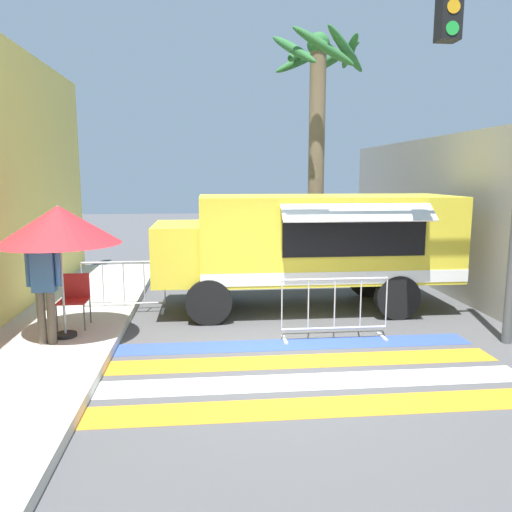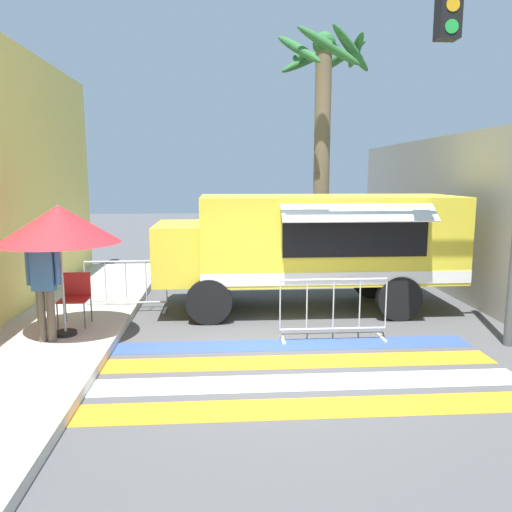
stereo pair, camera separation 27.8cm
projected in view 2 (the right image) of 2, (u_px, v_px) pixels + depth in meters
ground_plane at (285, 365)px, 7.42m from camera, size 60.00×60.00×0.00m
concrete_wall_right at (482, 220)px, 10.38m from camera, size 0.20×16.00×3.72m
crosswalk_painted at (287, 372)px, 7.15m from camera, size 6.40×2.84×0.01m
food_truck at (305, 241)px, 10.27m from camera, size 6.11×2.47×2.37m
traffic_signal_pole at (481, 84)px, 7.54m from camera, size 4.07×0.29×6.09m
patio_umbrella at (59, 225)px, 8.03m from camera, size 1.94×1.94×2.16m
folding_chair at (75, 294)px, 8.86m from camera, size 0.48×0.48×0.92m
vendor_person at (44, 278)px, 7.84m from camera, size 0.53×0.24×1.79m
barricade_front at (333, 310)px, 8.46m from camera, size 1.84×0.44×1.07m
barricade_side at (126, 287)px, 10.21m from camera, size 1.67×0.44×1.07m
palm_tree at (323, 117)px, 13.20m from camera, size 2.55×2.49×6.46m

